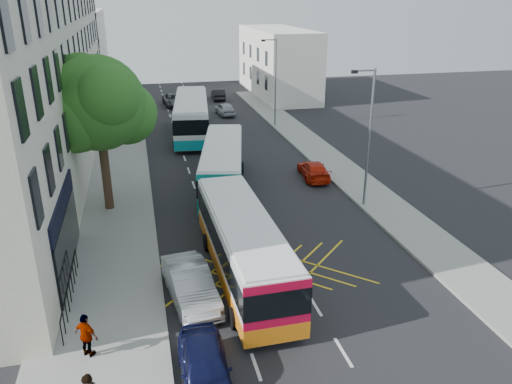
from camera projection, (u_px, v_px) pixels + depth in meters
ground at (343, 352)px, 17.75m from camera, size 120.00×120.00×0.00m
pavement_left at (110, 209)px, 29.46m from camera, size 5.00×70.00×0.15m
pavement_right at (361, 186)px, 32.90m from camera, size 3.00×70.00×0.15m
terrace_main at (22, 74)px, 34.38m from camera, size 8.30×45.00×13.50m
terrace_far at (71, 53)px, 62.61m from camera, size 8.00×20.00×10.00m
building_right at (278, 62)px, 62.04m from camera, size 6.00×18.00×8.00m
street_tree at (98, 104)px, 27.13m from camera, size 6.30×5.70×8.80m
lamp_near at (368, 132)px, 28.23m from camera, size 1.45×0.15×8.00m
lamp_far at (275, 78)px, 46.31m from camera, size 1.45×0.15×8.00m
railings at (70, 290)px, 20.19m from camera, size 0.08×5.60×1.14m
bus_near at (243, 246)px, 21.93m from camera, size 2.79×10.64×2.98m
bus_mid at (223, 165)px, 32.20m from camera, size 4.63×10.93×2.99m
bus_far at (192, 116)px, 44.30m from camera, size 4.27×12.42×3.42m
parked_car_blue at (205, 367)px, 16.06m from camera, size 1.66×4.04×1.37m
parked_car_silver at (190, 284)px, 20.52m from camera, size 2.18×4.75×1.51m
red_hatchback at (314, 170)px, 34.40m from camera, size 2.03×4.20×1.18m
distant_car_grey at (174, 100)px, 56.72m from camera, size 2.56×4.95×1.33m
distant_car_silver at (225, 109)px, 52.44m from camera, size 1.85×3.95×1.31m
distant_car_dark at (218, 94)px, 60.15m from camera, size 1.54×3.97×1.29m
pedestrian_far at (87, 336)px, 17.09m from camera, size 1.01×0.92×1.66m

